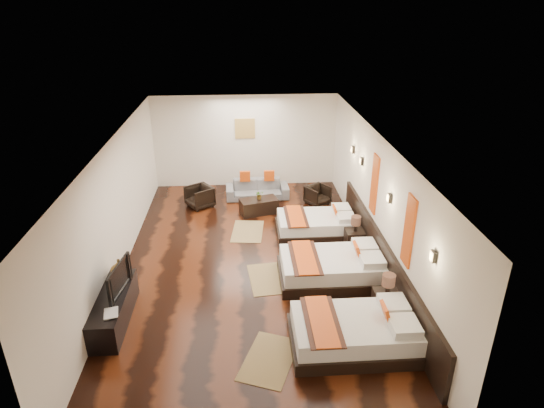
{
  "coord_description": "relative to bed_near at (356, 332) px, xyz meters",
  "views": [
    {
      "loc": [
        -0.13,
        -8.83,
        5.42
      ],
      "look_at": [
        0.53,
        0.74,
        1.1
      ],
      "focal_mm": 30.57,
      "sensor_mm": 36.0,
      "label": 1
    }
  ],
  "objects": [
    {
      "name": "orange_panel_a",
      "position": [
        1.03,
        0.86,
        1.42
      ],
      "size": [
        0.04,
        0.4,
        1.3
      ],
      "primitive_type": "cube",
      "color": "#D86014",
      "rests_on": "right_wall"
    },
    {
      "name": "bed_mid",
      "position": [
        0.0,
        2.02,
        0.0
      ],
      "size": [
        2.17,
        1.36,
        0.83
      ],
      "color": "black",
      "rests_on": "floor"
    },
    {
      "name": "floor",
      "position": [
        -1.7,
        2.76,
        -0.28
      ],
      "size": [
        5.5,
        9.5,
        0.01
      ],
      "primitive_type": "cube",
      "color": "black",
      "rests_on": "ground"
    },
    {
      "name": "coffee_table",
      "position": [
        -1.39,
        5.38,
        -0.08
      ],
      "size": [
        1.1,
        0.75,
        0.4
      ],
      "primitive_type": "cube",
      "rotation": [
        0.0,
        0.0,
        0.27
      ],
      "color": "black",
      "rests_on": "floor"
    },
    {
      "name": "tv",
      "position": [
        -4.15,
        1.07,
        0.55
      ],
      "size": [
        0.28,
        0.98,
        0.56
      ],
      "primitive_type": "imported",
      "rotation": [
        0.0,
        0.0,
        1.42
      ],
      "color": "black",
      "rests_on": "tv_console"
    },
    {
      "name": "sconce_near",
      "position": [
        1.01,
        -0.24,
        1.57
      ],
      "size": [
        0.07,
        0.12,
        0.18
      ],
      "color": "black",
      "rests_on": "right_wall"
    },
    {
      "name": "sofa",
      "position": [
        -1.39,
        6.43,
        -0.01
      ],
      "size": [
        1.83,
        0.76,
        0.53
      ],
      "primitive_type": "imported",
      "rotation": [
        0.0,
        0.0,
        0.03
      ],
      "color": "slate",
      "rests_on": "floor"
    },
    {
      "name": "tv_console",
      "position": [
        -4.2,
        0.93,
        -0.0
      ],
      "size": [
        0.5,
        1.8,
        0.55
      ],
      "primitive_type": "cube",
      "color": "black",
      "rests_on": "floor"
    },
    {
      "name": "table_plant",
      "position": [
        -1.37,
        5.4,
        0.24
      ],
      "size": [
        0.27,
        0.25,
        0.24
      ],
      "primitive_type": "imported",
      "rotation": [
        0.0,
        0.0,
        0.37
      ],
      "color": "#25561C",
      "rests_on": "coffee_table"
    },
    {
      "name": "figurine",
      "position": [
        -4.2,
        1.6,
        0.45
      ],
      "size": [
        0.36,
        0.36,
        0.35
      ],
      "primitive_type": "imported",
      "rotation": [
        0.0,
        0.0,
        -0.08
      ],
      "color": "brown",
      "rests_on": "tv_console"
    },
    {
      "name": "sconce_lounge",
      "position": [
        1.01,
        5.06,
        1.57
      ],
      "size": [
        0.07,
        0.12,
        0.18
      ],
      "color": "black",
      "rests_on": "right_wall"
    },
    {
      "name": "nightstand_a",
      "position": [
        0.75,
        0.77,
        0.03
      ],
      "size": [
        0.44,
        0.44,
        0.88
      ],
      "color": "black",
      "rests_on": "floor"
    },
    {
      "name": "headboard_panel",
      "position": [
        1.01,
        1.96,
        0.17
      ],
      "size": [
        0.08,
        6.6,
        0.9
      ],
      "primitive_type": "cube",
      "color": "black",
      "rests_on": "floor"
    },
    {
      "name": "sconce_mid",
      "position": [
        1.01,
        1.96,
        1.57
      ],
      "size": [
        0.07,
        0.12,
        0.18
      ],
      "color": "black",
      "rests_on": "right_wall"
    },
    {
      "name": "back_wall",
      "position": [
        -1.7,
        7.51,
        1.12
      ],
      "size": [
        5.5,
        0.01,
        2.8
      ],
      "primitive_type": "cube",
      "color": "silver",
      "rests_on": "floor"
    },
    {
      "name": "nightstand_b",
      "position": [
        0.75,
        3.26,
        0.01
      ],
      "size": [
        0.42,
        0.42,
        0.84
      ],
      "color": "black",
      "rests_on": "floor"
    },
    {
      "name": "gold_artwork",
      "position": [
        -1.7,
        7.49,
        1.52
      ],
      "size": [
        0.6,
        0.04,
        0.6
      ],
      "primitive_type": "cube",
      "color": "#AD873F",
      "rests_on": "back_wall"
    },
    {
      "name": "orange_panel_b",
      "position": [
        1.03,
        3.06,
        1.42
      ],
      "size": [
        0.04,
        0.4,
        1.3
      ],
      "primitive_type": "cube",
      "color": "#D86014",
      "rests_on": "right_wall"
    },
    {
      "name": "jute_mat_near",
      "position": [
        -1.47,
        -0.24,
        -0.27
      ],
      "size": [
        1.13,
        1.39,
        0.01
      ],
      "primitive_type": "cube",
      "rotation": [
        0.0,
        0.0,
        -0.37
      ],
      "color": "olive",
      "rests_on": "floor"
    },
    {
      "name": "jute_mat_mid",
      "position": [
        -1.35,
        2.12,
        -0.27
      ],
      "size": [
        0.86,
        1.27,
        0.01
      ],
      "primitive_type": "cube",
      "rotation": [
        0.0,
        0.0,
        0.1
      ],
      "color": "olive",
      "rests_on": "floor"
    },
    {
      "name": "jute_mat_far",
      "position": [
        -1.72,
        4.29,
        -0.27
      ],
      "size": [
        0.88,
        1.28,
        0.01
      ],
      "primitive_type": "cube",
      "rotation": [
        0.0,
        0.0,
        -0.11
      ],
      "color": "olive",
      "rests_on": "floor"
    },
    {
      "name": "armchair_left",
      "position": [
        -3.02,
        5.89,
        0.02
      ],
      "size": [
        0.92,
        0.91,
        0.61
      ],
      "primitive_type": "imported",
      "rotation": [
        0.0,
        0.0,
        -0.96
      ],
      "color": "black",
      "rests_on": "floor"
    },
    {
      "name": "ceiling",
      "position": [
        -1.7,
        2.76,
        2.52
      ],
      "size": [
        5.5,
        9.5,
        0.01
      ],
      "primitive_type": "cube",
      "color": "white",
      "rests_on": "floor"
    },
    {
      "name": "bed_near",
      "position": [
        0.0,
        0.0,
        0.0
      ],
      "size": [
        2.13,
        1.34,
        0.81
      ],
      "color": "black",
      "rests_on": "floor"
    },
    {
      "name": "armchair_right",
      "position": [
        0.3,
        5.85,
        -0.01
      ],
      "size": [
        0.81,
        0.82,
        0.54
      ],
      "primitive_type": "imported",
      "rotation": [
        0.0,
        0.0,
        0.58
      ],
      "color": "black",
      "rests_on": "floor"
    },
    {
      "name": "left_wall",
      "position": [
        -4.45,
        2.76,
        1.12
      ],
      "size": [
        0.01,
        9.5,
        2.8
      ],
      "primitive_type": "cube",
      "color": "silver",
      "rests_on": "floor"
    },
    {
      "name": "right_wall",
      "position": [
        1.05,
        2.76,
        1.12
      ],
      "size": [
        0.01,
        9.5,
        2.8
      ],
      "primitive_type": "cube",
      "color": "silver",
      "rests_on": "floor"
    },
    {
      "name": "sconce_far",
      "position": [
        1.01,
        4.16,
        1.57
      ],
      "size": [
        0.07,
        0.12,
        0.18
      ],
      "color": "black",
      "rests_on": "right_wall"
    },
    {
      "name": "book",
      "position": [
        -4.2,
        0.39,
        0.29
      ],
      "size": [
        0.29,
        0.36,
        0.03
      ],
      "primitive_type": "imported",
      "rotation": [
        0.0,
        0.0,
        0.22
      ],
      "color": "black",
      "rests_on": "tv_console"
    },
    {
      "name": "bed_far",
      "position": [
        -0.0,
        4.06,
        -0.02
      ],
      "size": [
        1.95,
        1.23,
        0.75
      ],
      "color": "black",
      "rests_on": "floor"
    }
  ]
}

